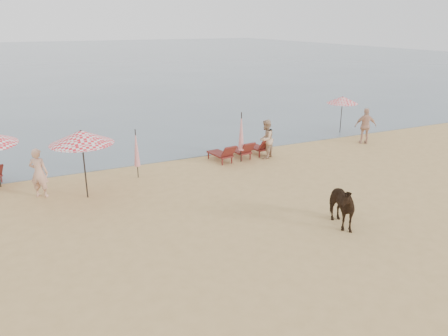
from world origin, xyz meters
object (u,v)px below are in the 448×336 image
object	(u,v)px
lounger_cluster_right	(241,150)
umbrella_closed_right	(241,132)
umbrella_open_left_a	(81,137)
umbrella_closed_left	(136,148)
cow	(338,204)
beachgoer_left	(39,173)
beachgoer_right_a	(266,139)
beachgoer_right_b	(366,126)
umbrella_open_right	(343,100)

from	to	relation	value
lounger_cluster_right	umbrella_closed_right	distance (m)	1.15
lounger_cluster_right	umbrella_closed_right	size ratio (longest dim) A/B	1.27
lounger_cluster_right	umbrella_open_left_a	bearing A→B (deg)	-174.11
umbrella_closed_left	cow	bearing A→B (deg)	-57.76
lounger_cluster_right	beachgoer_left	size ratio (longest dim) A/B	1.58
umbrella_closed_left	beachgoer_left	bearing A→B (deg)	-172.26
beachgoer_right_a	beachgoer_right_b	size ratio (longest dim) A/B	0.97
lounger_cluster_right	umbrella_closed_right	xyz separation A→B (m)	(-0.25, -0.46, 1.03)
umbrella_open_right	umbrella_closed_right	xyz separation A→B (m)	(-7.94, -2.44, -0.51)
umbrella_closed_right	beachgoer_left	bearing A→B (deg)	-176.24
umbrella_closed_left	beachgoer_left	world-z (taller)	umbrella_closed_left
lounger_cluster_right	beachgoer_right_b	bearing A→B (deg)	-11.68
lounger_cluster_right	cow	xyz separation A→B (m)	(-0.60, -7.84, 0.31)
umbrella_closed_left	beachgoer_right_a	bearing A→B (deg)	0.65
umbrella_closed_left	cow	size ratio (longest dim) A/B	1.20
beachgoer_right_a	beachgoer_right_b	xyz separation A→B (m)	(6.20, -0.02, 0.03)
umbrella_closed_left	beachgoer_right_b	world-z (taller)	umbrella_closed_left
beachgoer_right_b	cow	bearing A→B (deg)	70.99
umbrella_closed_right	beachgoer_left	size ratio (longest dim) A/B	1.25
umbrella_closed_left	umbrella_open_left_a	bearing A→B (deg)	-149.46
umbrella_closed_left	umbrella_closed_right	world-z (taller)	umbrella_closed_right
umbrella_closed_right	beachgoer_left	xyz separation A→B (m)	(-8.83, -0.58, -0.51)
beachgoer_left	beachgoer_right_a	world-z (taller)	beachgoer_left
umbrella_closed_right	beachgoer_right_a	world-z (taller)	umbrella_closed_right
umbrella_closed_left	beachgoer_right_b	distance (m)	12.53
umbrella_open_left_a	beachgoer_left	distance (m)	2.25
beachgoer_left	beachgoer_right_b	world-z (taller)	beachgoer_right_b
beachgoer_left	lounger_cluster_right	bearing A→B (deg)	-142.84
beachgoer_left	umbrella_closed_left	bearing A→B (deg)	-141.62
lounger_cluster_right	beachgoer_right_b	world-z (taller)	beachgoer_right_b
umbrella_open_left_a	umbrella_closed_left	bearing A→B (deg)	43.88
beachgoer_right_a	umbrella_closed_left	bearing A→B (deg)	-37.66
umbrella_closed_left	beachgoer_right_a	distance (m)	6.33
umbrella_open_left_a	umbrella_closed_right	distance (m)	7.47
umbrella_closed_right	umbrella_closed_left	bearing A→B (deg)	-179.35
umbrella_open_right	beachgoer_right_b	size ratio (longest dim) A/B	1.13
beachgoer_right_a	cow	bearing A→B (deg)	38.74
umbrella_open_left_a	beachgoer_right_b	distance (m)	14.96
umbrella_open_right	beachgoer_right_b	distance (m)	2.67
lounger_cluster_right	umbrella_open_right	world-z (taller)	umbrella_open_right
umbrella_closed_left	beachgoer_left	xyz separation A→B (m)	(-3.86, -0.52, -0.35)
beachgoer_right_a	umbrella_open_left_a	bearing A→B (deg)	-28.89
beachgoer_left	beachgoer_right_b	size ratio (longest dim) A/B	0.98
umbrella_closed_right	umbrella_open_right	bearing A→B (deg)	17.10
umbrella_closed_right	cow	bearing A→B (deg)	-92.71
umbrella_closed_left	cow	distance (m)	8.68
lounger_cluster_right	beachgoer_right_a	size ratio (longest dim) A/B	1.60
umbrella_closed_left	cow	world-z (taller)	umbrella_closed_left
umbrella_closed_right	cow	size ratio (longest dim) A/B	1.35
lounger_cluster_right	umbrella_closed_left	distance (m)	5.32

